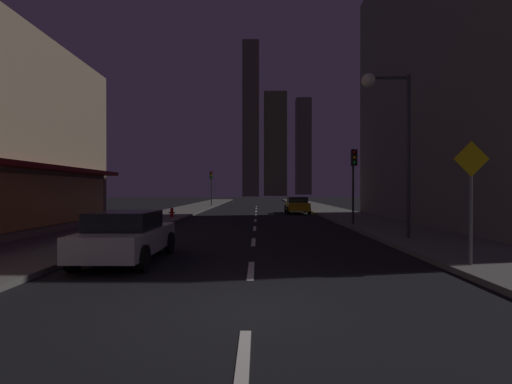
% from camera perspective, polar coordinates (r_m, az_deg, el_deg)
% --- Properties ---
extents(ground_plane, '(78.00, 136.00, 0.10)m').
position_cam_1_polar(ground_plane, '(38.38, 0.03, -2.83)').
color(ground_plane, black).
extents(sidewalk_right, '(4.00, 76.00, 0.15)m').
position_cam_1_polar(sidewalk_right, '(38.98, 10.39, -2.60)').
color(sidewalk_right, '#605E59').
rests_on(sidewalk_right, ground).
extents(sidewalk_left, '(4.00, 76.00, 0.15)m').
position_cam_1_polar(sidewalk_left, '(39.04, -10.31, -2.60)').
color(sidewalk_left, '#605E59').
rests_on(sidewalk_left, ground).
extents(lane_marking_center, '(0.16, 43.80, 0.01)m').
position_cam_1_polar(lane_marking_center, '(25.21, -0.11, -4.35)').
color(lane_marking_center, silver).
rests_on(lane_marking_center, ground).
extents(building_apartment_right, '(11.00, 20.00, 17.89)m').
position_cam_1_polar(building_apartment_right, '(27.40, 33.03, 14.82)').
color(building_apartment_right, slate).
rests_on(building_apartment_right, ground).
extents(skyscraper_distant_tall, '(5.20, 6.88, 48.60)m').
position_cam_1_polar(skyscraper_distant_tall, '(120.94, -0.79, 10.92)').
color(skyscraper_distant_tall, brown).
rests_on(skyscraper_distant_tall, ground).
extents(skyscraper_distant_mid, '(7.75, 7.21, 35.64)m').
position_cam_1_polar(skyscraper_distant_mid, '(131.37, 2.93, 7.21)').
color(skyscraper_distant_mid, '#413E31').
rests_on(skyscraper_distant_mid, ground).
extents(skyscraper_distant_short, '(6.62, 6.63, 42.28)m').
position_cam_1_polar(skyscraper_distant_short, '(167.83, 7.21, 6.85)').
color(skyscraper_distant_short, brown).
rests_on(skyscraper_distant_short, ground).
extents(car_parked_near, '(1.98, 4.24, 1.45)m').
position_cam_1_polar(car_parked_near, '(11.45, -19.10, -6.32)').
color(car_parked_near, silver).
rests_on(car_parked_near, ground).
extents(car_parked_far, '(1.98, 4.24, 1.45)m').
position_cam_1_polar(car_parked_far, '(32.86, 6.28, -1.98)').
color(car_parked_far, gold).
rests_on(car_parked_far, ground).
extents(fire_hydrant_far_left, '(0.42, 0.30, 0.65)m').
position_cam_1_polar(fire_hydrant_far_left, '(27.06, -12.70, -3.09)').
color(fire_hydrant_far_left, red).
rests_on(fire_hydrant_far_left, sidewalk_left).
extents(traffic_light_near_right, '(0.32, 0.48, 4.20)m').
position_cam_1_polar(traffic_light_near_right, '(21.49, 14.66, 3.33)').
color(traffic_light_near_right, '#2D2D2D').
rests_on(traffic_light_near_right, sidewalk_right).
extents(traffic_light_far_left, '(0.32, 0.48, 4.20)m').
position_cam_1_polar(traffic_light_far_left, '(45.76, -6.83, 1.74)').
color(traffic_light_far_left, '#2D2D2D').
rests_on(traffic_light_far_left, sidewalk_left).
extents(street_lamp_right, '(1.96, 0.56, 6.58)m').
position_cam_1_polar(street_lamp_right, '(16.16, 19.44, 11.02)').
color(street_lamp_right, '#38383D').
rests_on(street_lamp_right, sidewalk_right).
extents(pedestrian_crossing_sign, '(0.91, 0.08, 3.15)m').
position_cam_1_polar(pedestrian_crossing_sign, '(10.96, 29.93, 0.05)').
color(pedestrian_crossing_sign, slate).
rests_on(pedestrian_crossing_sign, sidewalk_right).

